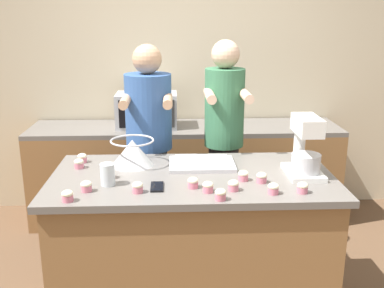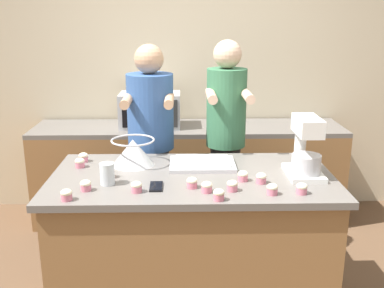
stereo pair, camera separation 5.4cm
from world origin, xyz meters
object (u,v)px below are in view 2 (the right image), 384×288
at_px(cupcake_5, 110,172).
at_px(cupcake_10, 243,176).
at_px(cupcake_8, 232,186).
at_px(microwave_oven, 150,110).
at_px(stand_mixer, 305,150).
at_px(cupcake_0, 272,189).
at_px(baking_tray, 202,163).
at_px(cupcake_2, 219,195).
at_px(cupcake_12, 137,187).
at_px(person_right, 226,148).
at_px(cupcake_3, 83,157).
at_px(cupcake_4, 302,188).
at_px(cupcake_6, 66,195).
at_px(cell_phone, 156,186).
at_px(cupcake_1, 80,163).
at_px(cupcake_9, 261,178).
at_px(mixing_bowl, 133,151).
at_px(cupcake_7, 192,183).
at_px(person_left, 151,153).
at_px(cupcake_11, 207,187).
at_px(cupcake_13, 86,185).
at_px(drinking_glass, 107,174).

relative_size(cupcake_5, cupcake_10, 1.00).
bearing_deg(cupcake_8, microwave_oven, 108.07).
distance_m(stand_mixer, cupcake_5, 1.15).
bearing_deg(cupcake_0, baking_tray, 126.52).
relative_size(cupcake_2, cupcake_12, 1.00).
relative_size(person_right, cupcake_3, 28.32).
relative_size(cupcake_4, cupcake_6, 1.00).
relative_size(cell_phone, cupcake_1, 2.40).
xyz_separation_m(cupcake_8, cupcake_9, (0.18, 0.11, 0.00)).
xyz_separation_m(cupcake_1, cupcake_5, (0.21, -0.19, 0.00)).
xyz_separation_m(mixing_bowl, cupcake_6, (-0.29, -0.56, -0.06)).
bearing_deg(mixing_bowl, cupcake_7, -48.20).
bearing_deg(cupcake_8, cupcake_1, 155.71).
bearing_deg(mixing_bowl, microwave_oven, 88.92).
distance_m(cell_phone, cupcake_1, 0.61).
xyz_separation_m(cupcake_4, cupcake_7, (-0.58, 0.10, 0.00)).
bearing_deg(cupcake_6, cupcake_0, 2.85).
xyz_separation_m(person_right, cupcake_8, (-0.05, -0.92, 0.07)).
distance_m(person_left, cupcake_0, 1.20).
xyz_separation_m(mixing_bowl, cupcake_11, (0.44, -0.47, -0.06)).
height_order(cupcake_9, cupcake_13, same).
bearing_deg(person_left, drinking_glass, -103.44).
bearing_deg(drinking_glass, cupcake_6, -128.14).
height_order(cupcake_1, cupcake_2, same).
distance_m(stand_mixer, cupcake_8, 0.52).
bearing_deg(cupcake_7, baking_tray, 78.74).
bearing_deg(cupcake_0, cupcake_2, -166.56).
xyz_separation_m(stand_mixer, cupcake_5, (-1.14, -0.00, -0.13)).
bearing_deg(person_right, drinking_glass, -132.76).
bearing_deg(person_right, cupcake_1, -152.20).
bearing_deg(cupcake_12, microwave_oven, 91.34).
relative_size(cupcake_7, cupcake_8, 1.00).
xyz_separation_m(stand_mixer, drinking_glass, (-1.14, -0.11, -0.10)).
height_order(cell_phone, cupcake_5, cupcake_5).
relative_size(cupcake_0, cupcake_2, 1.00).
height_order(cell_phone, cupcake_11, cupcake_11).
distance_m(cupcake_9, cupcake_10, 0.11).
xyz_separation_m(cupcake_0, cupcake_10, (-0.13, 0.21, 0.00)).
relative_size(stand_mixer, microwave_oven, 0.66).
height_order(cupcake_4, cupcake_5, same).
relative_size(person_left, cupcake_0, 27.84).
bearing_deg(mixing_bowl, cupcake_8, -38.22).
xyz_separation_m(cupcake_0, cupcake_7, (-0.42, 0.11, 0.00)).
distance_m(cupcake_0, cupcake_9, 0.17).
distance_m(cupcake_1, cupcake_7, 0.78).
relative_size(person_right, cupcake_6, 28.32).
relative_size(person_right, cupcake_13, 28.32).
distance_m(cupcake_2, cupcake_8, 0.15).
relative_size(cupcake_0, cupcake_11, 1.00).
bearing_deg(cupcake_9, cupcake_11, -157.71).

